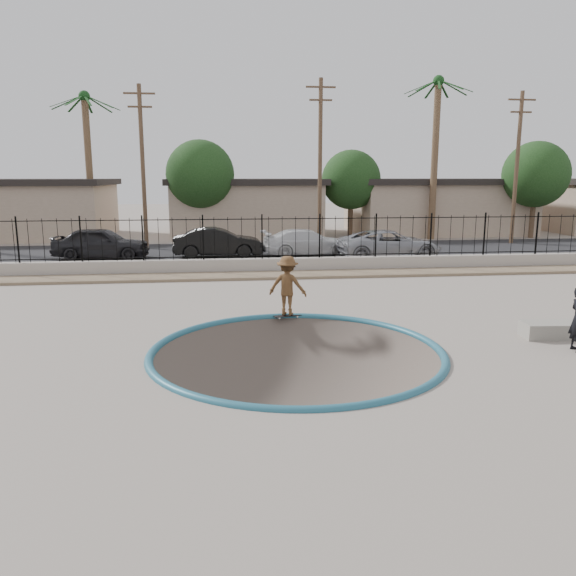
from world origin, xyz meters
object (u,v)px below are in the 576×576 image
at_px(concrete_ledge, 554,330).
at_px(car_a, 101,243).
at_px(skateboard, 288,316).
at_px(car_d, 390,244).
at_px(skater, 288,289).
at_px(car_b, 218,242).
at_px(car_c, 307,242).

relative_size(concrete_ledge, car_a, 0.34).
xyz_separation_m(skateboard, concrete_ledge, (6.59, -2.85, 0.14)).
relative_size(skateboard, car_d, 0.16).
height_order(skateboard, car_d, car_d).
distance_m(car_a, car_d, 14.35).
bearing_deg(car_d, skateboard, 146.21).
bearing_deg(skateboard, skater, 166.62).
xyz_separation_m(skater, car_b, (-2.08, 12.72, -0.09)).
bearing_deg(skater, car_b, -60.10).
bearing_deg(car_c, car_b, 84.76).
relative_size(skater, skateboard, 2.04).
xyz_separation_m(skateboard, car_b, (-2.08, 12.72, 0.72)).
xyz_separation_m(skater, concrete_ledge, (6.59, -2.85, -0.67)).
xyz_separation_m(skater, car_a, (-7.84, 12.72, -0.04)).
distance_m(skater, car_d, 12.84).
bearing_deg(concrete_ledge, car_c, 104.71).
distance_m(car_b, car_c, 4.59).
xyz_separation_m(car_a, car_b, (5.76, 0.00, -0.05)).
height_order(concrete_ledge, car_d, car_d).
relative_size(skater, car_c, 0.37).
bearing_deg(concrete_ledge, car_b, 119.13).
height_order(concrete_ledge, car_a, car_a).
bearing_deg(car_a, car_b, -85.75).
height_order(car_b, car_d, car_b).
bearing_deg(skateboard, concrete_ledge, -36.74).
bearing_deg(skateboard, car_c, 65.47).
xyz_separation_m(concrete_ledge, car_d, (-0.17, 13.96, 0.55)).
height_order(skater, car_b, skater).
relative_size(car_c, car_d, 0.91).
xyz_separation_m(car_a, car_c, (10.35, 0.00, -0.11)).
height_order(concrete_ledge, car_b, car_b).
xyz_separation_m(skater, car_c, (2.51, 12.72, -0.15)).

